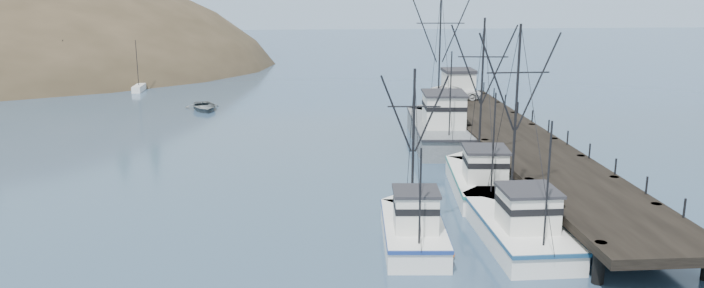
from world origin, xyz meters
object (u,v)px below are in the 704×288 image
(trawler_near, at_px, (516,224))
(motorboat, at_px, (204,110))
(pier, at_px, (519,143))
(pickup_truck, at_px, (456,92))
(work_vessel, at_px, (440,128))
(trawler_far, at_px, (480,179))
(trawler_mid, at_px, (413,228))
(pier_shed, at_px, (458,83))

(trawler_near, bearing_deg, motorboat, 119.59)
(pier, height_order, pickup_truck, pickup_truck)
(work_vessel, distance_m, pickup_truck, 10.11)
(trawler_near, bearing_deg, trawler_far, 88.49)
(trawler_near, distance_m, trawler_far, 8.30)
(pier, distance_m, motorboat, 35.33)
(pier, relative_size, trawler_far, 3.84)
(pier, height_order, trawler_near, trawler_near)
(trawler_far, height_order, motorboat, trawler_far)
(trawler_mid, relative_size, motorboat, 1.87)
(motorboat, bearing_deg, pickup_truck, -29.79)
(trawler_near, distance_m, trawler_mid, 5.57)
(pier, height_order, trawler_far, trawler_far)
(trawler_far, bearing_deg, trawler_mid, -124.41)
(motorboat, bearing_deg, trawler_near, -75.63)
(pickup_truck, relative_size, motorboat, 0.99)
(motorboat, bearing_deg, pier_shed, -27.57)
(work_vessel, xyz_separation_m, motorboat, (-21.82, 15.96, -1.23))
(work_vessel, bearing_deg, motorboat, 143.82)
(trawler_mid, distance_m, pickup_truck, 32.93)
(work_vessel, bearing_deg, trawler_near, -90.71)
(trawler_mid, distance_m, trawler_far, 10.24)
(pickup_truck, distance_m, motorboat, 26.25)
(trawler_far, bearing_deg, work_vessel, 89.77)
(trawler_near, height_order, work_vessel, work_vessel)
(trawler_far, xyz_separation_m, motorboat, (-21.77, 29.66, -0.82))
(pier, distance_m, trawler_near, 15.10)
(pier, distance_m, work_vessel, 8.85)
(pier_shed, bearing_deg, motorboat, 167.65)
(trawler_far, bearing_deg, trawler_near, -91.51)
(pier, bearing_deg, motorboat, 137.99)
(work_vessel, relative_size, pickup_truck, 3.07)
(trawler_far, distance_m, work_vessel, 13.70)
(pier, height_order, pier_shed, pier_shed)
(trawler_near, xyz_separation_m, pier_shed, (4.13, 32.33, 2.60))
(pier_shed, height_order, pickup_truck, pier_shed)
(motorboat, bearing_deg, pier, -57.23)
(trawler_mid, distance_m, pier_shed, 34.00)
(trawler_mid, relative_size, trawler_far, 0.82)
(work_vessel, bearing_deg, pier, -60.13)
(trawler_near, height_order, motorboat, trawler_near)
(pier_shed, bearing_deg, pier, -88.26)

